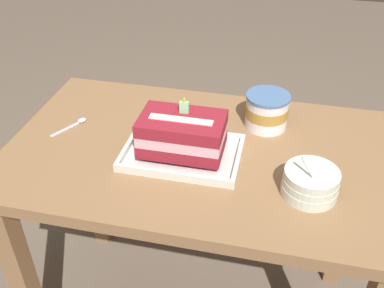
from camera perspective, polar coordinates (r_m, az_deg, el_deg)
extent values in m
cube|color=olive|center=(1.26, 1.20, -1.39)|extent=(1.10, 0.66, 0.04)
cube|color=olive|center=(1.51, -20.70, -16.50)|extent=(0.06, 0.06, 0.72)
cube|color=olive|center=(1.83, -12.43, -3.86)|extent=(0.06, 0.06, 0.72)
cube|color=olive|center=(1.72, 19.36, -8.31)|extent=(0.06, 0.06, 0.72)
cube|color=silver|center=(1.22, -1.23, -1.39)|extent=(0.32, 0.22, 0.01)
cube|color=silver|center=(1.14, -2.47, -3.93)|extent=(0.32, 0.01, 0.02)
cube|color=silver|center=(1.30, -0.16, 1.69)|extent=(0.32, 0.01, 0.02)
cube|color=silver|center=(1.26, -8.08, -0.01)|extent=(0.01, 0.19, 0.02)
cube|color=silver|center=(1.20, 5.95, -1.90)|extent=(0.01, 0.19, 0.02)
cube|color=maroon|center=(1.20, -1.25, 0.04)|extent=(0.22, 0.14, 0.03)
cube|color=beige|center=(1.18, -1.27, 1.32)|extent=(0.22, 0.14, 0.03)
cube|color=maroon|center=(1.16, -1.29, 2.65)|extent=(0.22, 0.14, 0.03)
cube|color=silver|center=(1.15, -1.43, 3.16)|extent=(0.17, 0.03, 0.00)
cube|color=#99DB9E|center=(1.17, -1.00, 4.74)|extent=(0.02, 0.01, 0.03)
ellipsoid|color=yellow|center=(1.16, -1.01, 5.69)|extent=(0.01, 0.01, 0.01)
cylinder|color=silver|center=(1.13, 14.80, -5.63)|extent=(0.14, 0.14, 0.03)
cylinder|color=silver|center=(1.12, 14.96, -4.83)|extent=(0.14, 0.14, 0.03)
cylinder|color=silver|center=(1.11, 15.12, -4.00)|extent=(0.13, 0.13, 0.03)
cylinder|color=silver|center=(1.07, 14.87, -3.37)|extent=(0.05, 0.03, 0.06)
cylinder|color=white|center=(1.34, 9.57, 4.09)|extent=(0.13, 0.13, 0.10)
cylinder|color=#B78938|center=(1.34, 9.59, 4.27)|extent=(0.13, 0.13, 0.03)
cylinder|color=#5076A9|center=(1.32, 9.79, 6.04)|extent=(0.13, 0.13, 0.01)
ellipsoid|color=silver|center=(1.41, -13.94, 2.99)|extent=(0.03, 0.04, 0.01)
cube|color=silver|center=(1.38, -16.01, 1.79)|extent=(0.06, 0.09, 0.00)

